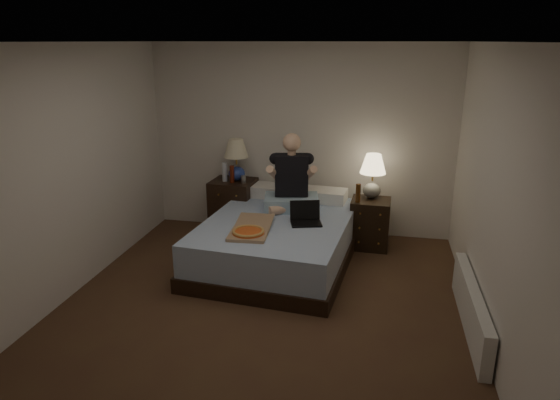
% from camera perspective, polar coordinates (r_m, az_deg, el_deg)
% --- Properties ---
extents(floor, '(4.00, 4.50, 0.00)m').
position_cam_1_polar(floor, '(4.98, -2.08, -12.51)').
color(floor, brown).
rests_on(floor, ground).
extents(ceiling, '(4.00, 4.50, 0.00)m').
position_cam_1_polar(ceiling, '(4.30, -2.46, 17.61)').
color(ceiling, white).
rests_on(ceiling, ground).
extents(wall_back, '(4.00, 0.00, 2.50)m').
position_cam_1_polar(wall_back, '(6.63, 2.30, 6.80)').
color(wall_back, white).
rests_on(wall_back, ground).
extents(wall_front, '(4.00, 0.00, 2.50)m').
position_cam_1_polar(wall_front, '(2.52, -14.55, -12.89)').
color(wall_front, white).
rests_on(wall_front, ground).
extents(wall_left, '(0.00, 4.50, 2.50)m').
position_cam_1_polar(wall_left, '(5.31, -23.78, 2.50)').
color(wall_left, white).
rests_on(wall_left, ground).
extents(wall_right, '(0.00, 4.50, 2.50)m').
position_cam_1_polar(wall_right, '(4.48, 23.50, -0.10)').
color(wall_right, white).
rests_on(wall_right, ground).
extents(bed, '(1.79, 2.27, 0.53)m').
position_cam_1_polar(bed, '(5.88, -0.23, -4.66)').
color(bed, '#6087C1').
rests_on(bed, floor).
extents(nightstand_left, '(0.60, 0.55, 0.73)m').
position_cam_1_polar(nightstand_left, '(6.80, -5.32, -0.71)').
color(nightstand_left, black).
rests_on(nightstand_left, floor).
extents(nightstand_right, '(0.49, 0.45, 0.62)m').
position_cam_1_polar(nightstand_right, '(6.39, 10.23, -2.65)').
color(nightstand_right, black).
rests_on(nightstand_right, floor).
extents(lamp_left, '(0.33, 0.33, 0.56)m').
position_cam_1_polar(lamp_left, '(6.62, -5.01, 4.58)').
color(lamp_left, '#293F97').
rests_on(lamp_left, nightstand_left).
extents(lamp_right, '(0.33, 0.33, 0.56)m').
position_cam_1_polar(lamp_right, '(6.31, 10.53, 2.69)').
color(lamp_right, gray).
rests_on(lamp_right, nightstand_right).
extents(water_bottle, '(0.07, 0.07, 0.25)m').
position_cam_1_polar(water_bottle, '(6.64, -6.34, 3.21)').
color(water_bottle, silver).
rests_on(water_bottle, nightstand_left).
extents(soda_can, '(0.07, 0.07, 0.10)m').
position_cam_1_polar(soda_can, '(6.55, -4.20, 2.39)').
color(soda_can, '#A9A9A4').
rests_on(soda_can, nightstand_left).
extents(beer_bottle_left, '(0.06, 0.06, 0.23)m').
position_cam_1_polar(beer_bottle_left, '(6.56, -5.52, 2.96)').
color(beer_bottle_left, '#541A0C').
rests_on(beer_bottle_left, nightstand_left).
extents(beer_bottle_right, '(0.06, 0.06, 0.23)m').
position_cam_1_polar(beer_bottle_right, '(6.15, 8.91, 0.79)').
color(beer_bottle_right, '#522A0B').
rests_on(beer_bottle_right, nightstand_right).
extents(person, '(0.74, 0.63, 0.93)m').
position_cam_1_polar(person, '(6.02, 1.34, 3.19)').
color(person, black).
rests_on(person, bed).
extents(laptop, '(0.40, 0.36, 0.24)m').
position_cam_1_polar(laptop, '(5.61, 3.01, -1.62)').
color(laptop, black).
rests_on(laptop, bed).
extents(pizza_box, '(0.44, 0.78, 0.08)m').
position_cam_1_polar(pizza_box, '(5.30, -3.64, -3.73)').
color(pizza_box, tan).
rests_on(pizza_box, bed).
extents(radiator, '(0.10, 1.60, 0.40)m').
position_cam_1_polar(radiator, '(4.93, 21.00, -11.46)').
color(radiator, silver).
rests_on(radiator, floor).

